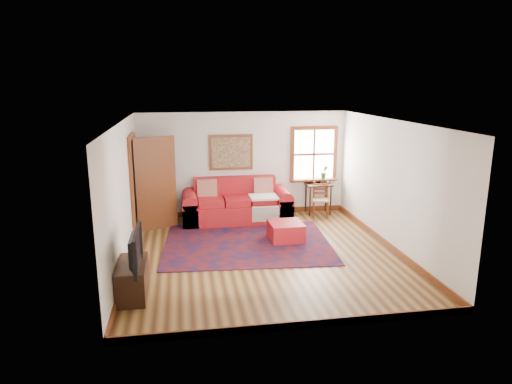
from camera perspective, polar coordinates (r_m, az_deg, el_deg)
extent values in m
plane|color=#482A13|center=(8.74, 0.93, -7.76)|extent=(5.50, 5.50, 0.00)
cube|color=silver|center=(11.02, -1.60, 3.50)|extent=(5.00, 0.04, 2.50)
cube|color=silver|center=(5.78, 5.88, -5.99)|extent=(5.00, 0.04, 2.50)
cube|color=silver|center=(8.30, -16.28, -0.42)|extent=(0.04, 5.50, 2.50)
cube|color=silver|center=(9.14, 16.58, 0.82)|extent=(0.04, 5.50, 2.50)
cube|color=white|center=(8.16, 1.00, 8.81)|extent=(5.00, 5.50, 0.04)
cube|color=brown|center=(11.28, -1.55, -2.47)|extent=(5.00, 0.03, 0.12)
cube|color=brown|center=(8.65, -15.66, -8.09)|extent=(0.03, 5.50, 0.12)
cube|color=brown|center=(9.45, 16.01, -6.23)|extent=(0.03, 5.50, 0.12)
cube|color=white|center=(11.34, 7.22, 4.71)|extent=(1.00, 0.02, 1.20)
cube|color=brown|center=(11.25, 7.34, 7.95)|extent=(1.18, 0.06, 0.09)
cube|color=brown|center=(11.44, 7.15, 1.51)|extent=(1.18, 0.06, 0.09)
cube|color=brown|center=(11.18, 4.56, 4.65)|extent=(0.09, 0.06, 1.20)
cube|color=brown|center=(11.49, 9.86, 4.74)|extent=(0.09, 0.06, 1.20)
cube|color=brown|center=(11.33, 7.25, 4.70)|extent=(1.00, 0.04, 0.05)
cube|color=brown|center=(11.37, 7.25, 1.56)|extent=(1.15, 0.20, 0.04)
imported|color=#2F5B1F|center=(11.39, 8.52, 2.49)|extent=(0.18, 0.15, 0.33)
cube|color=black|center=(9.89, -15.10, 0.53)|extent=(0.02, 0.90, 2.05)
cube|color=brown|center=(9.41, -15.19, -0.13)|extent=(0.06, 0.09, 2.05)
cube|color=brown|center=(10.37, -14.68, 1.15)|extent=(0.06, 0.09, 2.05)
cube|color=brown|center=(9.71, -15.31, 6.70)|extent=(0.06, 1.08, 0.09)
cube|color=brown|center=(10.15, -12.40, 1.01)|extent=(0.86, 0.35, 2.05)
cube|color=silver|center=(10.12, -12.43, 1.57)|extent=(0.56, 0.22, 1.33)
cube|color=brown|center=(10.91, -3.16, 4.98)|extent=(1.05, 0.04, 0.85)
cube|color=tan|center=(10.88, -3.14, 4.96)|extent=(0.92, 0.03, 0.72)
cube|color=#5B100D|center=(9.26, -1.11, -6.42)|extent=(3.47, 2.86, 0.02)
cube|color=#AB161D|center=(10.70, -2.43, -2.50)|extent=(2.51, 1.04, 0.44)
cube|color=#AB161D|center=(10.93, -2.70, 0.52)|extent=(1.95, 0.28, 0.55)
cube|color=#AB161D|center=(10.61, -8.25, -2.45)|extent=(0.35, 1.04, 0.55)
cube|color=#AB161D|center=(10.86, 3.24, -1.96)|extent=(0.35, 1.04, 0.55)
cube|color=gold|center=(10.70, -6.13, 0.34)|extent=(0.46, 0.22, 0.48)
cube|color=gold|center=(10.85, 0.91, 0.61)|extent=(0.46, 0.22, 0.48)
cube|color=silver|center=(10.49, 0.96, -0.61)|extent=(0.63, 0.57, 0.04)
cube|color=#AB161D|center=(9.42, 3.75, -4.94)|extent=(0.69, 0.69, 0.38)
cube|color=black|center=(11.31, 7.82, 0.93)|extent=(0.62, 0.47, 0.04)
cylinder|color=black|center=(11.14, 6.76, -1.20)|extent=(0.04, 0.04, 0.71)
cylinder|color=black|center=(11.29, 9.31, -1.08)|extent=(0.04, 0.04, 0.71)
cylinder|color=black|center=(11.50, 6.24, -0.72)|extent=(0.04, 0.04, 0.71)
cylinder|color=black|center=(11.65, 8.71, -0.61)|extent=(0.04, 0.04, 0.71)
cube|color=tan|center=(11.09, 8.09, -0.97)|extent=(0.47, 0.46, 0.04)
cylinder|color=brown|center=(10.99, 7.23, -2.26)|extent=(0.04, 0.04, 0.40)
cylinder|color=brown|center=(11.01, 8.95, -2.29)|extent=(0.04, 0.04, 0.40)
cylinder|color=brown|center=(11.23, 7.21, -0.75)|extent=(0.04, 0.04, 0.84)
cylinder|color=brown|center=(11.25, 8.88, -0.78)|extent=(0.04, 0.04, 0.84)
cube|color=brown|center=(11.19, 8.08, 0.37)|extent=(0.33, 0.11, 0.25)
cube|color=black|center=(7.30, -15.18, -10.50)|extent=(0.43, 0.95, 0.52)
imported|color=black|center=(6.93, -15.43, -6.94)|extent=(0.13, 1.01, 0.58)
cylinder|color=silver|center=(7.55, -14.66, -6.77)|extent=(0.12, 0.12, 0.18)
cylinder|color=#FFA53F|center=(7.56, -14.65, -6.99)|extent=(0.07, 0.07, 0.12)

